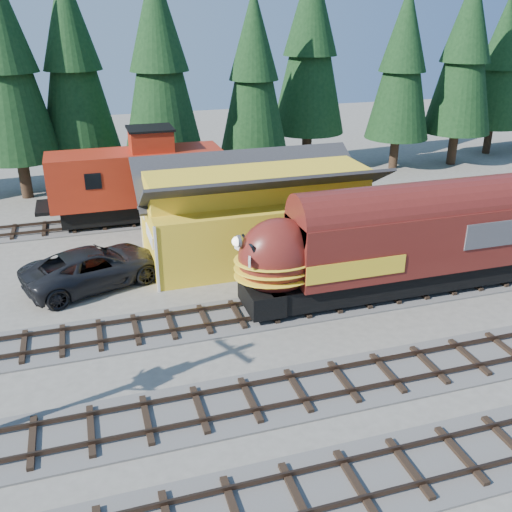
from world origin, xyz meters
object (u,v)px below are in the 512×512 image
object	(u,v)px
depot	(258,204)
caboose	(138,180)
pickup_truck_a	(95,267)
locomotive	(386,248)

from	to	relation	value
depot	caboose	world-z (taller)	caboose
depot	caboose	distance (m)	9.38
depot	caboose	size ratio (longest dim) A/B	1.20
depot	pickup_truck_a	distance (m)	9.15
depot	locomotive	world-z (taller)	depot
pickup_truck_a	depot	bearing A→B (deg)	-100.94
depot	pickup_truck_a	bearing A→B (deg)	-171.69
caboose	pickup_truck_a	bearing A→B (deg)	-110.04
caboose	pickup_truck_a	xyz separation A→B (m)	(-3.21, -8.79, -1.77)
depot	caboose	xyz separation A→B (m)	(-5.63, 7.50, -0.22)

